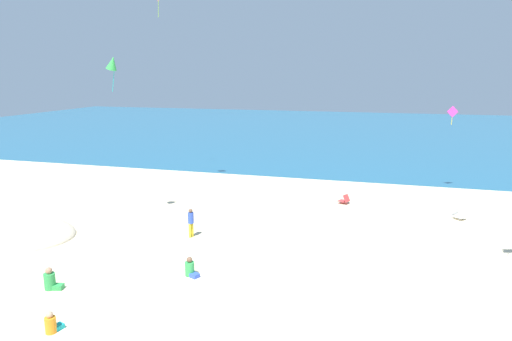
% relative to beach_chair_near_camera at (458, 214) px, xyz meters
% --- Properties ---
extents(ground_plane, '(120.00, 120.00, 0.00)m').
position_rel_beach_chair_near_camera_xyz_m(ground_plane, '(-9.41, -2.03, -0.26)').
color(ground_plane, beige).
extents(ocean_water, '(120.00, 60.00, 0.05)m').
position_rel_beach_chair_near_camera_xyz_m(ocean_water, '(-9.41, 37.09, -0.23)').
color(ocean_water, '#236084').
rests_on(ocean_water, ground_plane).
extents(dune_mound, '(7.17, 5.02, 1.33)m').
position_rel_beach_chair_near_camera_xyz_m(dune_mound, '(-21.46, -8.46, -0.26)').
color(dune_mound, beige).
rests_on(dune_mound, ground_plane).
extents(beach_chair_near_camera, '(0.82, 0.82, 0.57)m').
position_rel_beach_chair_near_camera_xyz_m(beach_chair_near_camera, '(0.00, 0.00, 0.00)').
color(beach_chair_near_camera, white).
rests_on(beach_chair_near_camera, ground_plane).
extents(beach_chair_far_left, '(0.76, 0.73, 0.58)m').
position_rel_beach_chair_near_camera_xyz_m(beach_chair_far_left, '(-6.07, 1.28, -0.00)').
color(beach_chair_far_left, '#D13D3D').
rests_on(beach_chair_far_left, ground_plane).
extents(person_0, '(0.68, 0.53, 0.76)m').
position_rel_beach_chair_near_camera_xyz_m(person_0, '(-10.96, -10.20, 0.02)').
color(person_0, green).
rests_on(person_0, ground_plane).
extents(person_1, '(0.44, 0.61, 0.69)m').
position_rel_beach_chair_near_camera_xyz_m(person_1, '(-13.41, -14.87, -0.00)').
color(person_1, orange).
rests_on(person_1, ground_plane).
extents(person_2, '(0.72, 0.49, 0.83)m').
position_rel_beach_chair_near_camera_xyz_m(person_2, '(-15.35, -12.55, 0.05)').
color(person_2, green).
rests_on(person_2, ground_plane).
extents(person_3, '(0.35, 0.35, 1.39)m').
position_rel_beach_chair_near_camera_xyz_m(person_3, '(-12.63, -6.33, 0.54)').
color(person_3, yellow).
rests_on(person_3, ground_plane).
extents(kite_magenta, '(0.70, 0.26, 1.19)m').
position_rel_beach_chair_near_camera_xyz_m(kite_magenta, '(0.06, 5.63, 4.98)').
color(kite_magenta, '#DB3DA8').
extents(kite_green, '(0.77, 0.63, 1.75)m').
position_rel_beach_chair_near_camera_xyz_m(kite_green, '(-16.87, -5.43, 7.84)').
color(kite_green, green).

